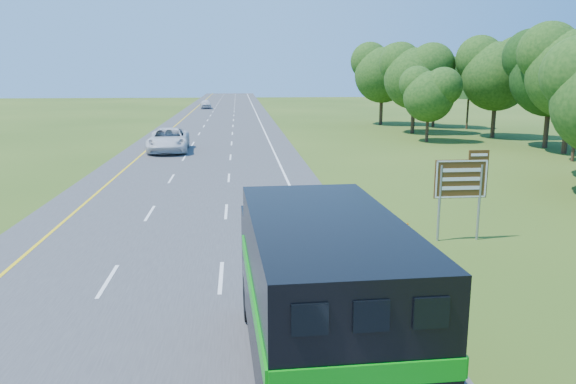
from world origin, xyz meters
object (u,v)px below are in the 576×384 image
(white_suv, at_px, (169,140))
(exit_sign, at_px, (462,182))
(horse_truck, at_px, (317,296))
(far_car, at_px, (206,104))

(white_suv, xyz_separation_m, exit_sign, (14.80, -27.39, 1.36))
(white_suv, distance_m, exit_sign, 31.16)
(horse_truck, distance_m, white_suv, 38.56)
(far_car, height_order, exit_sign, exit_sign)
(horse_truck, bearing_deg, far_car, 92.26)
(far_car, bearing_deg, horse_truck, -90.34)
(far_car, bearing_deg, white_suv, -94.77)
(horse_truck, height_order, exit_sign, horse_truck)
(horse_truck, relative_size, exit_sign, 2.45)
(far_car, bearing_deg, exit_sign, -85.07)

